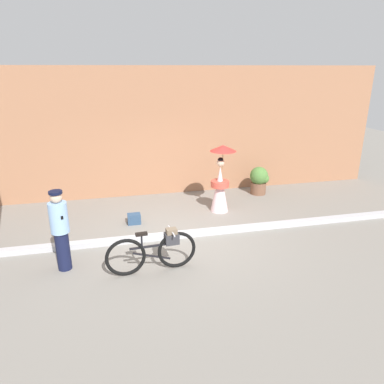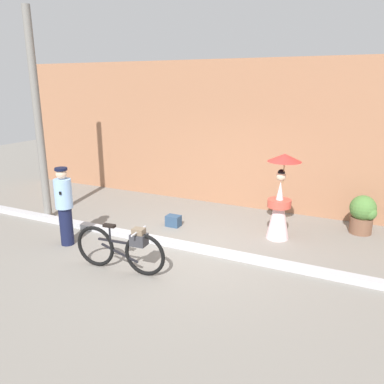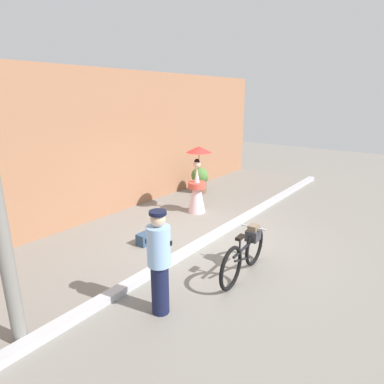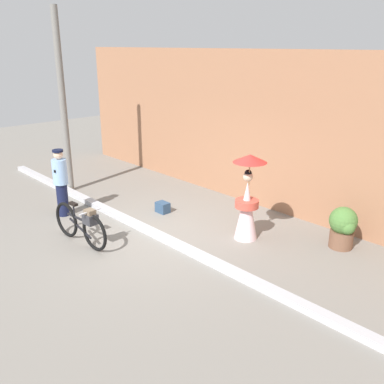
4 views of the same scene
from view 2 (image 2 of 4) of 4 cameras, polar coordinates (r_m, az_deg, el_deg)
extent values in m
plane|color=gray|center=(7.62, -0.03, -8.66)|extent=(30.00, 30.00, 0.00)
cube|color=#9E6B4C|center=(10.07, 8.15, 8.43)|extent=(14.00, 0.40, 3.77)
cube|color=#B2B2B7|center=(7.60, -0.03, -8.25)|extent=(14.00, 0.20, 0.12)
torus|color=black|center=(6.58, -7.11, -9.32)|extent=(0.76, 0.13, 0.76)
torus|color=black|center=(7.07, -14.26, -7.88)|extent=(0.76, 0.13, 0.76)
cube|color=black|center=(6.75, -10.89, -7.37)|extent=(0.83, 0.10, 0.04)
cube|color=black|center=(6.83, -10.80, -8.97)|extent=(0.72, 0.09, 0.26)
cylinder|color=black|center=(6.79, -12.22, -6.18)|extent=(0.03, 0.03, 0.31)
cube|color=black|center=(6.73, -12.30, -4.95)|extent=(0.23, 0.11, 0.05)
cylinder|color=silver|center=(6.46, -8.01, -5.81)|extent=(0.07, 0.48, 0.03)
cube|color=#333338|center=(6.52, -7.96, -7.09)|extent=(0.28, 0.24, 0.20)
cube|color=#72604C|center=(6.47, -8.00, -6.03)|extent=(0.21, 0.18, 0.14)
cylinder|color=#141938|center=(8.14, -18.32, -4.88)|extent=(0.26, 0.26, 0.79)
cylinder|color=#8CB2E0|center=(7.93, -18.75, -0.22)|extent=(0.34, 0.34, 0.59)
sphere|color=#D8B293|center=(7.84, -19.01, 2.60)|extent=(0.21, 0.21, 0.21)
cylinder|color=black|center=(7.82, -19.07, 3.28)|extent=(0.24, 0.24, 0.05)
cube|color=black|center=(7.92, -18.79, 0.19)|extent=(0.21, 0.35, 0.06)
cone|color=silver|center=(8.17, 12.90, -2.65)|extent=(0.48, 0.48, 1.25)
cylinder|color=#D14C3D|center=(8.12, 12.96, -1.64)|extent=(0.49, 0.49, 0.16)
sphere|color=beige|center=(7.97, 13.22, 2.32)|extent=(0.20, 0.20, 0.20)
sphere|color=black|center=(7.95, 13.25, 2.81)|extent=(0.15, 0.15, 0.15)
cylinder|color=olive|center=(7.91, 13.60, 3.07)|extent=(0.02, 0.02, 0.55)
cone|color=red|center=(7.85, 13.73, 5.03)|extent=(0.68, 0.68, 0.16)
cylinder|color=brown|center=(9.17, 23.98, -4.57)|extent=(0.47, 0.47, 0.36)
sphere|color=#4C7A38|center=(9.04, 24.26, -2.19)|extent=(0.55, 0.55, 0.55)
sphere|color=#4C7A38|center=(8.99, 25.07, -2.86)|extent=(0.30, 0.30, 0.30)
cube|color=navy|center=(8.80, -2.81, -4.34)|extent=(0.32, 0.24, 0.25)
cube|color=#243951|center=(8.72, -3.03, -4.10)|extent=(0.27, 0.08, 0.09)
cylinder|color=slate|center=(9.54, -22.10, 10.14)|extent=(0.18, 0.18, 4.80)
camera|label=1|loc=(4.50, -80.35, 9.92)|focal=33.26mm
camera|label=3|loc=(8.76, -48.79, 10.20)|focal=30.21mm
camera|label=4|loc=(3.93, 101.68, 7.68)|focal=40.49mm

